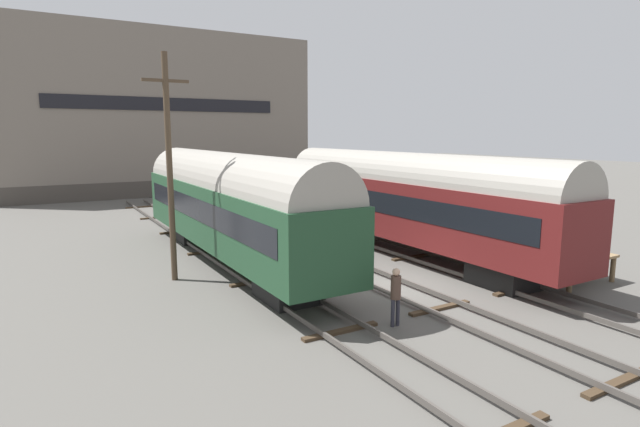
% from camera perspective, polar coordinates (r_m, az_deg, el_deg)
% --- Properties ---
extents(ground_plane, '(200.00, 200.00, 0.00)m').
position_cam_1_polar(ground_plane, '(19.99, 7.54, -8.27)').
color(ground_plane, '#56544F').
extents(track_left, '(2.60, 60.00, 0.26)m').
position_cam_1_polar(track_left, '(17.87, -2.89, -9.85)').
color(track_left, '#4C4742').
rests_on(track_left, ground).
extents(track_middle, '(2.60, 60.00, 0.26)m').
position_cam_1_polar(track_middle, '(19.95, 7.55, -7.88)').
color(track_middle, '#4C4742').
rests_on(track_middle, ground).
extents(track_right, '(2.60, 60.00, 0.26)m').
position_cam_1_polar(track_right, '(22.56, 15.72, -6.14)').
color(track_right, '#4C4742').
rests_on(track_right, ground).
extents(train_car_green, '(3.07, 18.05, 5.12)m').
position_cam_1_polar(train_car_green, '(23.02, -10.35, 1.36)').
color(train_car_green, black).
rests_on(train_car_green, ground).
extents(train_car_maroon, '(2.85, 18.77, 5.06)m').
position_cam_1_polar(train_car_maroon, '(24.80, 9.61, 1.93)').
color(train_car_maroon, black).
rests_on(train_car_maroon, ground).
extents(station_platform, '(3.13, 12.66, 1.13)m').
position_cam_1_polar(station_platform, '(25.80, 16.97, -2.24)').
color(station_platform, '#8C704C').
rests_on(station_platform, ground).
extents(bench, '(1.40, 0.40, 0.91)m').
position_cam_1_polar(bench, '(26.04, 16.19, -0.82)').
color(bench, brown).
rests_on(bench, station_platform).
extents(person_worker, '(0.32, 0.32, 1.86)m').
position_cam_1_polar(person_worker, '(15.77, 8.65, -8.76)').
color(person_worker, '#282833').
rests_on(person_worker, ground).
extents(utility_pole, '(1.80, 0.24, 9.06)m').
position_cam_1_polar(utility_pole, '(20.76, -16.83, 5.27)').
color(utility_pole, '#473828').
rests_on(utility_pole, ground).
extents(warehouse_building, '(29.93, 10.76, 15.75)m').
position_cam_1_polar(warehouse_building, '(54.88, -18.31, 10.67)').
color(warehouse_building, '#46403A').
rests_on(warehouse_building, ground).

